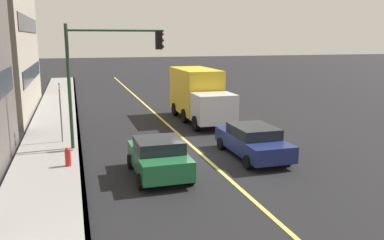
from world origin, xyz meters
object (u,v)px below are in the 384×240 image
car_navy (253,141)px  car_green (159,157)px  street_sign_post (60,109)px  fire_hydrant (68,159)px  truck_yellow (199,94)px  traffic_light_mast (106,64)px

car_navy → car_green: size_ratio=1.23×
car_green → street_sign_post: size_ratio=1.22×
car_navy → car_green: bearing=105.9°
fire_hydrant → truck_yellow: bearing=-45.2°
street_sign_post → fire_hydrant: (-4.29, -0.30, -1.39)m
car_navy → truck_yellow: (8.78, -0.18, 0.98)m
car_navy → car_green: (-1.33, 4.66, 0.01)m
street_sign_post → fire_hydrant: bearing=-175.9°
car_navy → fire_hydrant: car_navy is taller
traffic_light_mast → fire_hydrant: traffic_light_mast is taller
car_navy → street_sign_post: 9.76m
car_green → traffic_light_mast: size_ratio=0.64×
car_navy → traffic_light_mast: bearing=61.3°
car_green → fire_hydrant: size_ratio=4.11×
car_navy → street_sign_post: street_sign_post is taller
traffic_light_mast → fire_hydrant: 5.04m
car_green → street_sign_post: (6.17, 3.75, 1.07)m
car_navy → car_green: car_green is taller
car_navy → traffic_light_mast: size_ratio=0.79×
car_navy → truck_yellow: bearing=-1.2°
traffic_light_mast → street_sign_post: traffic_light_mast is taller
car_green → fire_hydrant: bearing=61.4°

